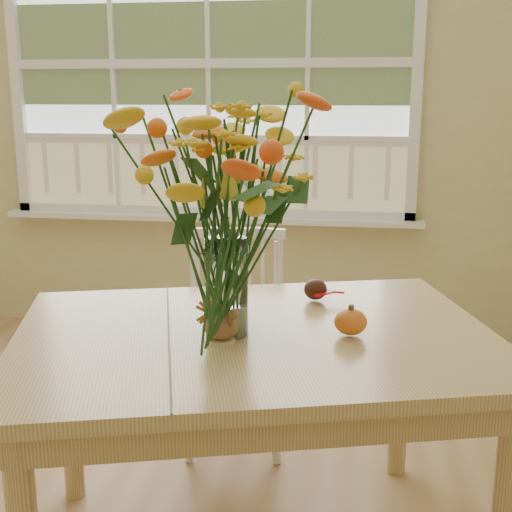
# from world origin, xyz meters

# --- Properties ---
(wall_back) EXTENTS (4.00, 0.02, 2.70)m
(wall_back) POSITION_xyz_m (0.00, 2.25, 1.35)
(wall_back) COLOR #C7BB7F
(wall_back) RESTS_ON floor
(window) EXTENTS (2.42, 0.12, 1.74)m
(window) POSITION_xyz_m (0.00, 2.21, 1.53)
(window) COLOR silver
(window) RESTS_ON wall_back
(dining_table) EXTENTS (1.58, 1.32, 0.73)m
(dining_table) POSITION_xyz_m (0.57, 0.23, 0.64)
(dining_table) COLOR tan
(dining_table) RESTS_ON floor
(windsor_chair) EXTENTS (0.44, 0.42, 0.85)m
(windsor_chair) POSITION_xyz_m (0.37, 0.97, 0.48)
(windsor_chair) COLOR white
(windsor_chair) RESTS_ON floor
(flower_vase) EXTENTS (0.58, 0.58, 0.69)m
(flower_vase) POSITION_xyz_m (0.49, 0.20, 1.14)
(flower_vase) COLOR white
(flower_vase) RESTS_ON dining_table
(pumpkin) EXTENTS (0.09, 0.09, 0.07)m
(pumpkin) POSITION_xyz_m (0.84, 0.24, 0.77)
(pumpkin) COLOR orange
(pumpkin) RESTS_ON dining_table
(turkey_figurine) EXTENTS (0.11, 0.09, 0.12)m
(turkey_figurine) POSITION_xyz_m (0.49, 0.12, 0.78)
(turkey_figurine) COLOR #CCB78C
(turkey_figurine) RESTS_ON dining_table
(dark_gourd) EXTENTS (0.13, 0.09, 0.07)m
(dark_gourd) POSITION_xyz_m (0.72, 0.56, 0.77)
(dark_gourd) COLOR #38160F
(dark_gourd) RESTS_ON dining_table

